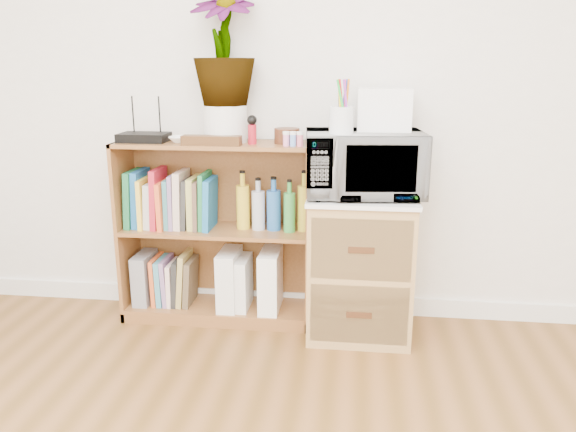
# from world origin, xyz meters

# --- Properties ---
(skirting_board) EXTENTS (4.00, 0.02, 0.10)m
(skirting_board) POSITION_xyz_m (0.00, 2.24, 0.05)
(skirting_board) COLOR white
(skirting_board) RESTS_ON ground
(bookshelf) EXTENTS (1.00, 0.30, 0.95)m
(bookshelf) POSITION_xyz_m (-0.35, 2.10, 0.47)
(bookshelf) COLOR brown
(bookshelf) RESTS_ON ground
(wicker_unit) EXTENTS (0.50, 0.45, 0.70)m
(wicker_unit) POSITION_xyz_m (0.40, 2.02, 0.35)
(wicker_unit) COLOR #9E7542
(wicker_unit) RESTS_ON ground
(microwave) EXTENTS (0.59, 0.43, 0.30)m
(microwave) POSITION_xyz_m (0.40, 2.02, 0.87)
(microwave) COLOR silver
(microwave) RESTS_ON wicker_unit
(pen_cup) EXTENTS (0.11, 0.11, 0.12)m
(pen_cup) POSITION_xyz_m (0.29, 1.93, 1.08)
(pen_cup) COLOR silver
(pen_cup) RESTS_ON microwave
(small_appliance) EXTENTS (0.25, 0.21, 0.20)m
(small_appliance) POSITION_xyz_m (0.49, 2.09, 1.12)
(small_appliance) COLOR white
(small_appliance) RESTS_ON microwave
(router) EXTENTS (0.24, 0.16, 0.04)m
(router) POSITION_xyz_m (-0.70, 2.08, 0.97)
(router) COLOR black
(router) RESTS_ON bookshelf
(white_bowl) EXTENTS (0.13, 0.13, 0.03)m
(white_bowl) POSITION_xyz_m (-0.50, 2.07, 0.97)
(white_bowl) COLOR white
(white_bowl) RESTS_ON bookshelf
(plant_pot) EXTENTS (0.21, 0.21, 0.18)m
(plant_pot) POSITION_xyz_m (-0.29, 2.12, 1.04)
(plant_pot) COLOR white
(plant_pot) RESTS_ON bookshelf
(potted_plant) EXTENTS (0.31, 0.31, 0.56)m
(potted_plant) POSITION_xyz_m (-0.29, 2.12, 1.41)
(potted_plant) COLOR #37712D
(potted_plant) RESTS_ON plant_pot
(trinket_box) EXTENTS (0.29, 0.07, 0.05)m
(trinket_box) POSITION_xyz_m (-0.33, 2.00, 0.97)
(trinket_box) COLOR #3B2510
(trinket_box) RESTS_ON bookshelf
(kokeshi_doll) EXTENTS (0.04, 0.04, 0.10)m
(kokeshi_doll) POSITION_xyz_m (-0.14, 2.06, 1.00)
(kokeshi_doll) COLOR #A71423
(kokeshi_doll) RESTS_ON bookshelf
(wooden_bowl) EXTENTS (0.13, 0.13, 0.07)m
(wooden_bowl) POSITION_xyz_m (0.02, 2.11, 0.99)
(wooden_bowl) COLOR #3D1F10
(wooden_bowl) RESTS_ON bookshelf
(paint_jars) EXTENTS (0.11, 0.04, 0.06)m
(paint_jars) POSITION_xyz_m (0.06, 2.01, 0.98)
(paint_jars) COLOR pink
(paint_jars) RESTS_ON bookshelf
(file_box) EXTENTS (0.08, 0.22, 0.27)m
(file_box) POSITION_xyz_m (-0.76, 2.10, 0.21)
(file_box) COLOR gray
(file_box) RESTS_ON bookshelf
(magazine_holder_left) EXTENTS (0.10, 0.25, 0.31)m
(magazine_holder_left) POSITION_xyz_m (-0.29, 2.09, 0.23)
(magazine_holder_left) COLOR white
(magazine_holder_left) RESTS_ON bookshelf
(magazine_holder_mid) EXTENTS (0.09, 0.22, 0.27)m
(magazine_holder_mid) POSITION_xyz_m (-0.22, 2.09, 0.21)
(magazine_holder_mid) COLOR white
(magazine_holder_mid) RESTS_ON bookshelf
(magazine_holder_right) EXTENTS (0.10, 0.26, 0.32)m
(magazine_holder_right) POSITION_xyz_m (-0.06, 2.09, 0.23)
(magazine_holder_right) COLOR white
(magazine_holder_right) RESTS_ON bookshelf
(cookbooks) EXTENTS (0.46, 0.20, 0.31)m
(cookbooks) POSITION_xyz_m (-0.59, 2.10, 0.64)
(cookbooks) COLOR #1C6B3C
(cookbooks) RESTS_ON bookshelf
(liquor_bottles) EXTENTS (0.38, 0.07, 0.30)m
(liquor_bottles) POSITION_xyz_m (-0.05, 2.10, 0.64)
(liquor_bottles) COLOR gold
(liquor_bottles) RESTS_ON bookshelf
(lower_books) EXTENTS (0.22, 0.19, 0.29)m
(lower_books) POSITION_xyz_m (-0.59, 2.10, 0.20)
(lower_books) COLOR #DC5826
(lower_books) RESTS_ON bookshelf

